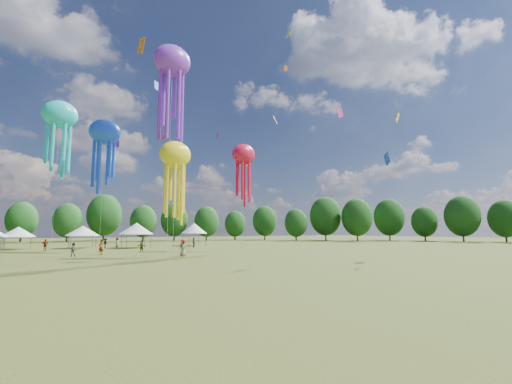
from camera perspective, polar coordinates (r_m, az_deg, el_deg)
ground at (r=14.87m, az=25.50°, el=-17.21°), size 300.00×300.00×0.00m
spectator_near at (r=44.72m, az=-28.16°, el=-8.47°), size 0.92×0.83×1.53m
spectators_far at (r=55.06m, az=-20.04°, el=-8.22°), size 23.11×27.61×1.88m
festival_tents at (r=63.90m, az=-25.05°, el=-5.73°), size 37.42×10.49×4.40m
show_kites at (r=50.55m, az=-19.11°, el=10.91°), size 26.33×22.73×28.78m
small_kites at (r=56.96m, az=-16.76°, el=20.78°), size 66.22×66.96×46.76m
treeline at (r=70.88m, az=-26.15°, el=-2.86°), size 201.57×95.24×13.43m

